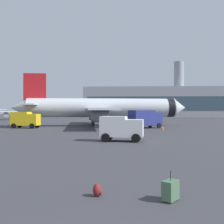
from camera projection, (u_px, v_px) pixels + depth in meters
airplane_at_gate at (102, 108)px, 56.30m from camera, size 35.68×32.35×10.50m
service_truck at (25, 119)px, 49.61m from camera, size 4.94×2.80×2.90m
fuel_truck at (145, 118)px, 49.38m from camera, size 6.29×5.40×3.20m
cargo_van at (121, 127)px, 28.87m from camera, size 4.60×2.75×2.60m
safety_cone_near at (163, 128)px, 44.73m from camera, size 0.44×0.44×0.78m
safety_cone_mid at (139, 125)px, 53.41m from camera, size 0.44×0.44×0.64m
safety_cone_far at (151, 125)px, 54.07m from camera, size 0.44×0.44×0.77m
rolling_suitcase at (170, 190)px, 9.98m from camera, size 0.71×0.75×1.10m
traveller_backpack at (97, 190)px, 10.52m from camera, size 0.36×0.40×0.48m
terminal_building at (170, 102)px, 127.73m from camera, size 77.30×18.82×25.39m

